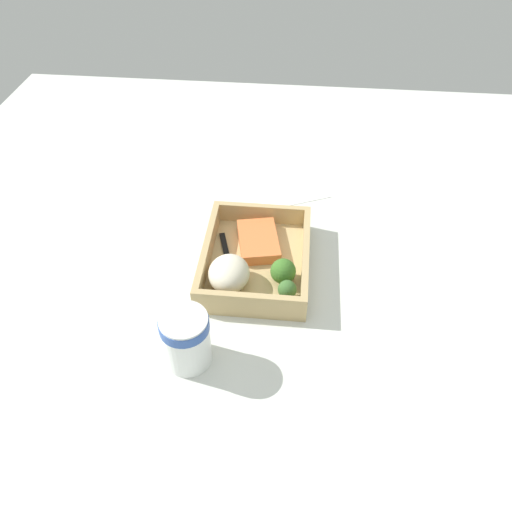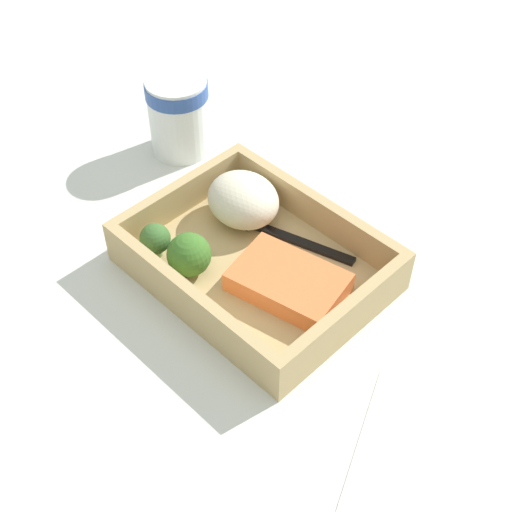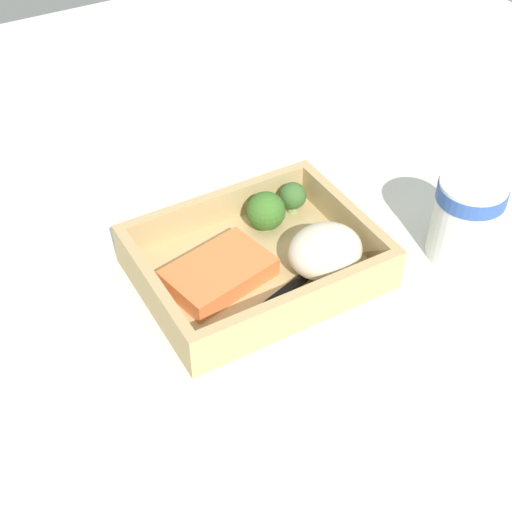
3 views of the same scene
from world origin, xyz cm
name	(u,v)px [view 2 (image 2 of 3)]	position (x,y,z in cm)	size (l,w,h in cm)	color
ground_plane	(256,280)	(0.00, 0.00, -1.00)	(160.00, 160.00, 2.00)	silver
takeout_tray	(256,270)	(0.00, 0.00, 0.60)	(25.70, 19.77, 1.20)	tan
tray_rim	(256,253)	(0.00, 0.00, 3.23)	(25.70, 19.77, 4.05)	tan
salmon_fillet	(286,284)	(-4.68, 0.30, 2.33)	(11.28, 7.44, 2.26)	orange
mashed_potatoes	(243,200)	(6.27, -4.24, 3.94)	(8.47, 7.42, 5.49)	beige
broccoli_floret_1	(189,255)	(4.41, 5.36, 3.53)	(4.67, 4.67, 4.72)	#7FA961
broccoli_floret_2	(155,239)	(8.75, 6.33, 3.45)	(3.33, 3.33, 4.01)	#88A868
fork	(279,234)	(1.47, -5.05, 1.42)	(15.61, 6.12, 0.44)	black
paper_cup	(178,112)	(22.20, -8.64, 5.64)	(7.66, 7.66, 10.08)	white
receipt_slip	(400,452)	(-23.84, 6.07, 0.12)	(7.41, 15.40, 0.24)	white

